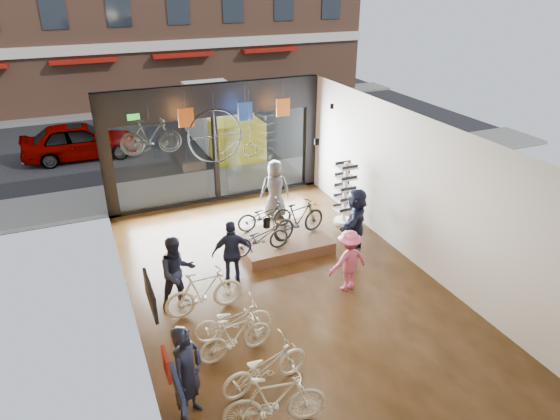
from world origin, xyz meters
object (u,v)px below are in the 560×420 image
display_bike_right (265,215)px  customer_0 (187,373)px  floor_bike_3 (235,336)px  display_bike_mid (299,219)px  display_bike_left (260,238)px  customer_1 (177,273)px  customer_3 (348,261)px  floor_bike_4 (233,320)px  sunglasses_rack (345,193)px  floor_bike_1 (275,401)px  customer_5 (356,220)px  customer_4 (275,189)px  penny_farthing (226,137)px  floor_bike_5 (204,292)px  customer_2 (232,253)px  box_truck (223,121)px  display_platform (282,242)px  floor_bike_2 (265,366)px  hung_bike (151,136)px  street_car (80,140)px

display_bike_right → customer_0: (-3.44, -5.31, 0.20)m
floor_bike_3 → display_bike_mid: size_ratio=0.90×
display_bike_left → display_bike_mid: display_bike_mid is taller
customer_1 → customer_3: 3.90m
customer_0 → display_bike_right: bearing=14.2°
floor_bike_4 → sunglasses_rack: sunglasses_rack is taller
floor_bike_1 → customer_5: size_ratio=0.98×
display_bike_right → customer_4: size_ratio=0.87×
customer_4 → penny_farthing: size_ratio=0.90×
floor_bike_5 → customer_2: customer_2 is taller
penny_farthing → customer_1: bearing=-121.5°
customer_3 → customer_1: bearing=-18.6°
box_truck → customer_1: 11.17m
floor_bike_4 → display_bike_left: size_ratio=1.02×
customer_3 → sunglasses_rack: (1.64, 3.05, 0.19)m
box_truck → display_platform: (-1.09, -8.76, -1.02)m
floor_bike_2 → sunglasses_rack: (4.56, 5.17, 0.50)m
display_bike_mid → sunglasses_rack: 1.96m
box_truck → floor_bike_4: 12.35m
display_platform → customer_3: 2.61m
display_platform → display_bike_right: (-0.25, 0.63, 0.56)m
hung_bike → display_platform: bearing=-119.0°
floor_bike_4 → floor_bike_3: bearing=171.1°
floor_bike_4 → customer_0: (-1.29, -1.61, 0.48)m
display_bike_mid → display_bike_right: size_ratio=1.08×
box_truck → floor_bike_4: box_truck is taller
box_truck → floor_bike_5: box_truck is taller
display_bike_left → customer_3: size_ratio=1.03×
box_truck → customer_0: box_truck is taller
customer_4 → customer_5: size_ratio=0.99×
customer_1 → hung_bike: 4.09m
customer_2 → display_platform: bearing=-135.2°
floor_bike_3 → display_bike_left: bearing=-35.8°
display_bike_right → floor_bike_4: bearing=152.0°
display_bike_left → floor_bike_1: bearing=156.7°
floor_bike_4 → customer_5: size_ratio=0.90×
customer_2 → penny_farthing: bearing=-94.9°
customer_0 → floor_bike_4: bearing=8.5°
customer_4 → display_bike_left: bearing=74.2°
customer_2 → display_bike_right: bearing=-118.7°
floor_bike_1 → floor_bike_2: size_ratio=1.02×
customer_4 → customer_0: bearing=71.5°
display_platform → floor_bike_5: bearing=-143.5°
display_platform → display_bike_right: size_ratio=1.53×
customer_2 → hung_bike: 3.92m
box_truck → display_bike_left: size_ratio=3.75×
display_bike_mid → customer_2: customer_2 is taller
hung_bike → street_car: bearing=17.1°
floor_bike_4 → customer_2: size_ratio=0.98×
customer_2 → penny_farthing: size_ratio=0.83×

